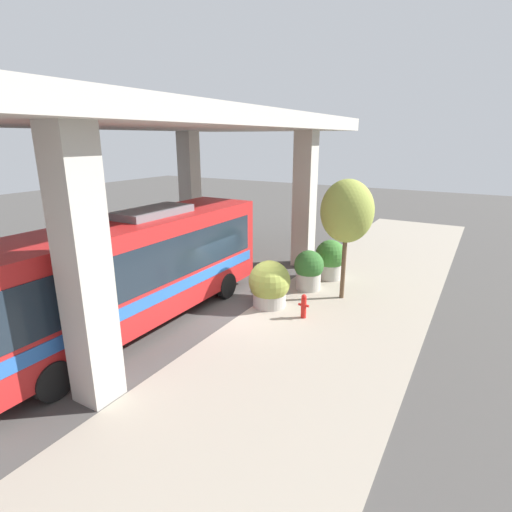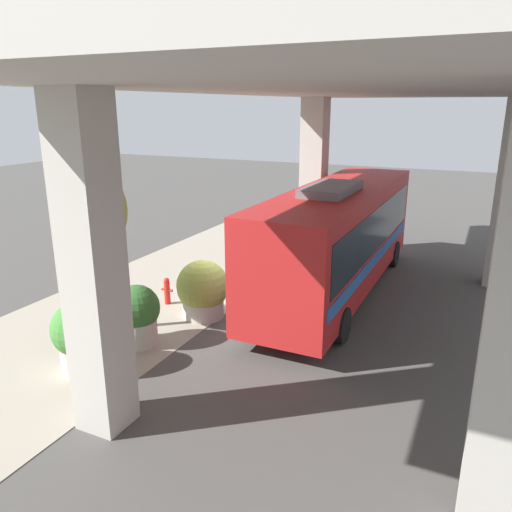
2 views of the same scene
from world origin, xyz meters
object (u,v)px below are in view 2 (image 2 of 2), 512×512
(fire_hydrant, at_px, (167,291))
(planter_front, at_px, (81,336))
(planter_middle, at_px, (203,290))
(street_tree_near, at_px, (89,211))
(planter_back, at_px, (137,315))
(bus, at_px, (339,234))

(fire_hydrant, bearing_deg, planter_front, -81.67)
(planter_middle, height_order, street_tree_near, street_tree_near)
(planter_back, distance_m, street_tree_near, 3.04)
(planter_front, distance_m, street_tree_near, 3.40)
(bus, bearing_deg, planter_middle, -129.67)
(fire_hydrant, bearing_deg, planter_back, -70.35)
(planter_middle, bearing_deg, planter_back, -104.09)
(planter_back, bearing_deg, bus, 58.85)
(planter_front, xyz_separation_m, planter_back, (0.32, 1.69, -0.08))
(bus, bearing_deg, planter_back, -121.15)
(bus, height_order, planter_middle, bus)
(fire_hydrant, bearing_deg, street_tree_near, -103.08)
(bus, height_order, planter_front, bus)
(planter_front, relative_size, planter_back, 1.07)
(planter_back, bearing_deg, planter_middle, 75.91)
(bus, relative_size, fire_hydrant, 12.23)
(planter_back, bearing_deg, fire_hydrant, 109.65)
(planter_middle, xyz_separation_m, street_tree_near, (-2.12, -2.12, 2.62))
(planter_middle, bearing_deg, planter_front, -102.70)
(planter_front, bearing_deg, street_tree_near, 122.30)
(planter_back, height_order, street_tree_near, street_tree_near)
(planter_middle, xyz_separation_m, planter_back, (-0.59, -2.35, 0.01))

